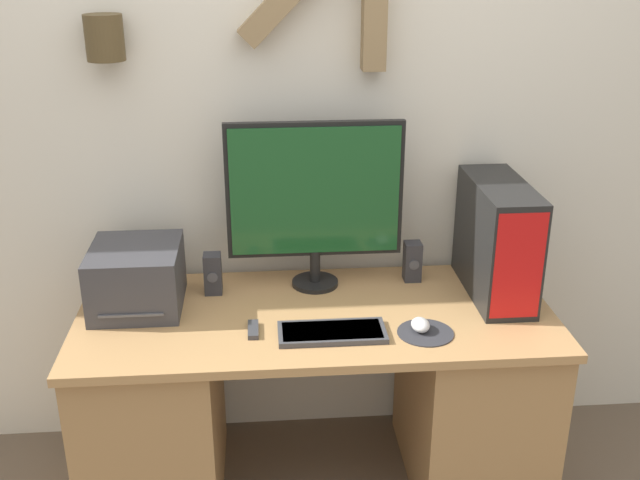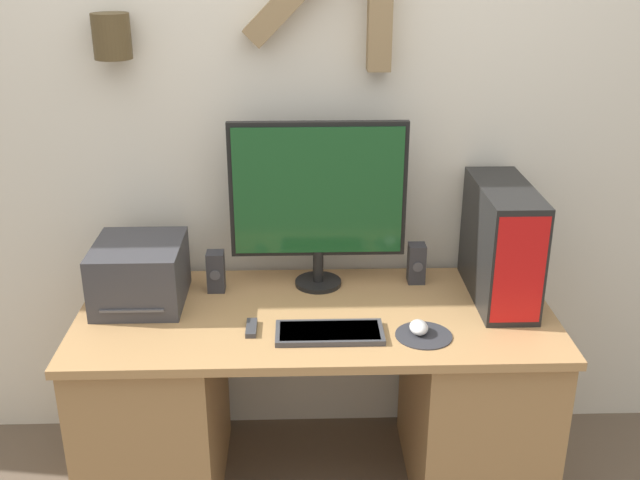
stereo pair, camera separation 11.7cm
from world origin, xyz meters
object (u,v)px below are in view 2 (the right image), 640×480
keyboard (330,332)px  mouse (419,327)px  computer_tower (501,243)px  remote_control (251,328)px  monitor (318,195)px  printer (140,273)px  speaker_left (216,271)px  speaker_right (416,263)px

keyboard → mouse: size_ratio=4.26×
keyboard → mouse: mouse is taller
computer_tower → remote_control: (-0.86, -0.22, -0.20)m
keyboard → computer_tower: 0.69m
monitor → printer: 0.68m
printer → speaker_left: printer is taller
remote_control → printer: bearing=151.0°
monitor → remote_control: size_ratio=5.69×
monitor → speaker_right: 0.46m
monitor → computer_tower: size_ratio=1.33×
monitor → mouse: size_ratio=7.65×
remote_control → keyboard: bearing=-9.2°
computer_tower → printer: computer_tower is taller
keyboard → speaker_left: speaker_left is taller
keyboard → mouse: (0.29, -0.00, 0.01)m
printer → remote_control: 0.46m
keyboard → remote_control: size_ratio=3.16×
printer → remote_control: bearing=-29.0°
mouse → printer: bearing=164.5°
monitor → speaker_right: monitor is taller
keyboard → monitor: bearing=93.9°
monitor → printer: (-0.62, -0.12, -0.24)m
speaker_left → speaker_right: size_ratio=1.00×
monitor → remote_control: 0.53m
monitor → computer_tower: (0.63, -0.12, -0.14)m
mouse → remote_control: bearing=175.6°
speaker_right → computer_tower: bearing=-25.6°
monitor → computer_tower: monitor is taller
speaker_right → remote_control: 0.69m
monitor → remote_control: bearing=-123.8°
computer_tower → speaker_left: 1.02m
monitor → printer: monitor is taller
keyboard → computer_tower: bearing=23.3°
speaker_left → remote_control: speaker_left is taller
mouse → remote_control: (-0.54, 0.04, -0.02)m
printer → monitor: bearing=11.0°
speaker_left → printer: bearing=-161.9°
computer_tower → keyboard: bearing=-156.7°
monitor → mouse: bearing=-50.5°
printer → computer_tower: bearing=0.1°
keyboard → speaker_left: bearing=139.1°
printer → remote_control: size_ratio=3.05×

